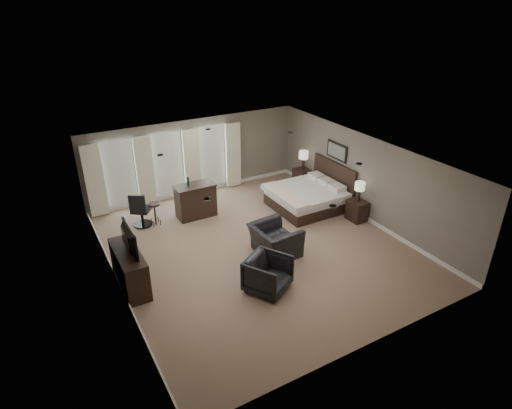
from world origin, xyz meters
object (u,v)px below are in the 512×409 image
tv (127,249)px  armchair_near (275,235)px  bed (306,188)px  nightstand_near (357,211)px  bar_stool_right (199,197)px  armchair_far (268,273)px  bar_stool_left (155,214)px  lamp_far (303,160)px  lamp_near (359,192)px  dresser (130,269)px  nightstand_far (302,178)px  bar_counter (196,201)px  desk_chair (141,209)px

tv → armchair_near: tv is taller
bed → tv: 6.19m
nightstand_near → bar_stool_right: 5.00m
armchair_far → bar_stool_right: armchair_far is taller
nightstand_near → bar_stool_left: size_ratio=0.90×
lamp_far → bar_stool_left: (-5.48, -0.13, -0.66)m
lamp_near → dresser: (-6.92, 0.11, -0.47)m
lamp_far → bar_stool_left: bearing=-178.6°
nightstand_far → armchair_near: bearing=-134.4°
nightstand_near → bar_counter: bearing=147.6°
nightstand_near → armchair_near: 3.21m
lamp_far → bar_stool_right: size_ratio=0.84×
lamp_far → tv: lamp_far is taller
nightstand_far → lamp_near: size_ratio=1.07×
nightstand_near → desk_chair: (-5.83, 2.92, 0.24)m
lamp_near → armchair_far: lamp_near is taller
bed → nightstand_far: bed is taller
tv → desk_chair: desk_chair is taller
armchair_near → bar_counter: 3.19m
nightstand_far → bar_stool_left: (-5.48, -0.13, 0.02)m
dresser → desk_chair: size_ratio=1.49×
armchair_far → armchair_near: bearing=21.8°
lamp_near → lamp_far: (0.00, 2.90, 0.06)m
bed → nightstand_far: (0.89, 1.45, -0.36)m
bed → lamp_near: bearing=-58.5°
lamp_far → nightstand_near: bearing=-90.0°
armchair_far → bar_counter: 4.30m
lamp_far → desk_chair: bearing=179.8°
armchair_near → nightstand_near: bearing=-87.2°
bed → bar_stool_left: size_ratio=3.09×
armchair_far → dresser: bearing=117.1°
tv → bar_stool_right: 4.28m
lamp_far → armchair_far: 6.18m
desk_chair → bar_stool_right: bearing=-138.9°
nightstand_near → armchair_far: bearing=-158.6°
bed → lamp_near: size_ratio=3.49×
bar_stool_right → bed: bearing=-28.6°
nightstand_far → bar_stool_right: bearing=177.0°
tv → bar_counter: (2.72, 2.56, -0.49)m
lamp_near → lamp_far: size_ratio=0.91×
nightstand_far → armchair_near: armchair_near is taller
armchair_near → bar_stool_right: (-0.74, 3.46, -0.13)m
tv → bar_stool_right: tv is taller
armchair_near → desk_chair: bearing=35.5°
bar_counter → nightstand_far: bearing=3.2°
nightstand_far → dresser: dresser is taller
lamp_near → armchair_near: size_ratio=0.51×
lamp_far → bar_counter: bearing=-176.8°
armchair_near → armchair_far: size_ratio=1.30×
lamp_far → lamp_near: bearing=-90.0°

